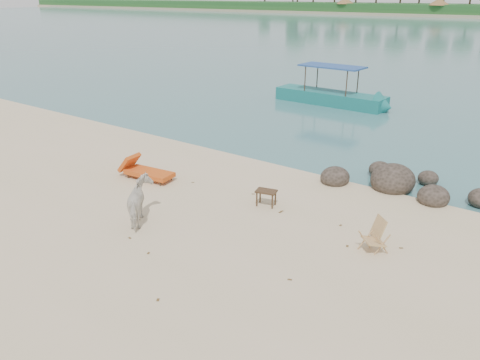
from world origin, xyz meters
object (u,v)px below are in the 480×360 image
object	(u,v)px
deck_chair	(374,238)
boat_near	(332,72)
cow	(141,203)
boulders	(401,184)
side_table	(266,199)
lounge_chair	(149,171)

from	to	relation	value
deck_chair	boat_near	size ratio (longest dim) A/B	0.11
cow	deck_chair	distance (m)	6.16
deck_chair	boat_near	world-z (taller)	boat_near
boulders	deck_chair	bearing A→B (deg)	-79.94
cow	side_table	size ratio (longest dim) A/B	2.42
boulders	lounge_chair	xyz separation A→B (m)	(-7.17, -4.18, 0.13)
boat_near	deck_chair	bearing A→B (deg)	-58.24
lounge_chair	boat_near	world-z (taller)	boat_near
cow	lounge_chair	distance (m)	3.25
lounge_chair	deck_chair	size ratio (longest dim) A/B	2.62
lounge_chair	cow	bearing A→B (deg)	-53.83
side_table	lounge_chair	xyz separation A→B (m)	(-4.37, -0.56, 0.08)
boulders	cow	xyz separation A→B (m)	(-4.97, -6.55, 0.42)
lounge_chair	boat_near	size ratio (longest dim) A/B	0.29
cow	lounge_chair	xyz separation A→B (m)	(-2.20, 2.37, -0.29)
cow	boat_near	distance (m)	17.09
side_table	lounge_chair	world-z (taller)	lounge_chair
cow	side_table	bearing A→B (deg)	-169.34
deck_chair	lounge_chair	bearing A→B (deg)	-137.80
boulders	cow	distance (m)	8.23
deck_chair	side_table	bearing A→B (deg)	-147.65
side_table	boat_near	world-z (taller)	boat_near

